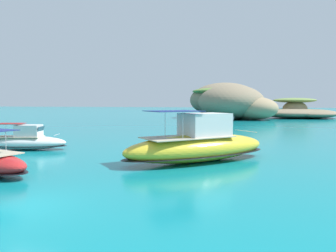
{
  "coord_description": "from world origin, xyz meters",
  "views": [
    {
      "loc": [
        8.49,
        -10.94,
        4.1
      ],
      "look_at": [
        0.32,
        24.01,
        1.39
      ],
      "focal_mm": 35.69,
      "sensor_mm": 36.0,
      "label": 1
    }
  ],
  "objects_px": {
    "islet_large": "(231,102)",
    "motorboat_yellow": "(198,145)",
    "islet_small": "(300,112)",
    "motorboat_white": "(25,141)"
  },
  "relations": [
    {
      "from": "islet_large",
      "to": "motorboat_yellow",
      "type": "distance_m",
      "value": 58.97
    },
    {
      "from": "islet_large",
      "to": "islet_small",
      "type": "distance_m",
      "value": 16.78
    },
    {
      "from": "islet_small",
      "to": "islet_large",
      "type": "bearing_deg",
      "value": -166.35
    },
    {
      "from": "islet_small",
      "to": "motorboat_yellow",
      "type": "xyz_separation_m",
      "value": [
        -15.69,
        -62.83,
        -0.45
      ]
    },
    {
      "from": "islet_small",
      "to": "motorboat_yellow",
      "type": "height_order",
      "value": "islet_small"
    },
    {
      "from": "islet_large",
      "to": "motorboat_white",
      "type": "xyz_separation_m",
      "value": [
        -14.49,
        -56.77,
        -3.16
      ]
    },
    {
      "from": "islet_large",
      "to": "motorboat_white",
      "type": "bearing_deg",
      "value": -104.32
    },
    {
      "from": "islet_small",
      "to": "motorboat_white",
      "type": "distance_m",
      "value": 67.99
    },
    {
      "from": "motorboat_white",
      "to": "motorboat_yellow",
      "type": "height_order",
      "value": "motorboat_yellow"
    },
    {
      "from": "islet_large",
      "to": "motorboat_yellow",
      "type": "bearing_deg",
      "value": -89.55
    }
  ]
}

